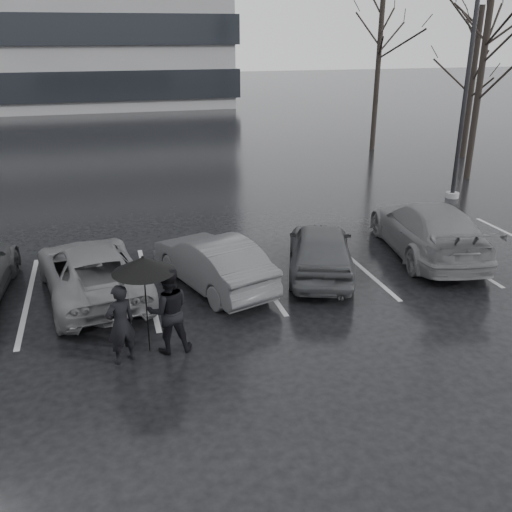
{
  "coord_description": "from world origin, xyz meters",
  "views": [
    {
      "loc": [
        -3.03,
        -10.63,
        5.87
      ],
      "look_at": [
        0.17,
        1.0,
        1.1
      ],
      "focal_mm": 40.0,
      "sensor_mm": 36.0,
      "label": 1
    }
  ],
  "objects_px": {
    "tree_ne": "(472,84)",
    "tree_north": "(378,65)",
    "car_west_b": "(91,271)",
    "tree_east": "(480,81)",
    "car_east": "(428,229)",
    "car_west_a": "(213,262)",
    "car_main": "(321,249)",
    "lamp_post": "(467,85)",
    "pedestrian_right": "(168,311)",
    "pedestrian_left": "(121,324)"
  },
  "relations": [
    {
      "from": "car_main",
      "to": "tree_north",
      "type": "height_order",
      "value": "tree_north"
    },
    {
      "from": "lamp_post",
      "to": "tree_north",
      "type": "distance_m",
      "value": 9.57
    },
    {
      "from": "car_west_a",
      "to": "pedestrian_left",
      "type": "xyz_separation_m",
      "value": [
        -2.33,
        -2.93,
        0.15
      ]
    },
    {
      "from": "car_west_a",
      "to": "pedestrian_right",
      "type": "bearing_deg",
      "value": 43.89
    },
    {
      "from": "car_main",
      "to": "tree_north",
      "type": "distance_m",
      "value": 17.7
    },
    {
      "from": "pedestrian_left",
      "to": "pedestrian_right",
      "type": "distance_m",
      "value": 0.93
    },
    {
      "from": "pedestrian_right",
      "to": "tree_east",
      "type": "bearing_deg",
      "value": -142.62
    },
    {
      "from": "car_east",
      "to": "lamp_post",
      "type": "distance_m",
      "value": 7.26
    },
    {
      "from": "pedestrian_left",
      "to": "tree_east",
      "type": "height_order",
      "value": "tree_east"
    },
    {
      "from": "car_main",
      "to": "car_west_a",
      "type": "bearing_deg",
      "value": 20.31
    },
    {
      "from": "car_east",
      "to": "tree_ne",
      "type": "distance_m",
      "value": 14.76
    },
    {
      "from": "car_west_a",
      "to": "tree_east",
      "type": "bearing_deg",
      "value": -166.72
    },
    {
      "from": "tree_ne",
      "to": "lamp_post",
      "type": "bearing_deg",
      "value": -126.69
    },
    {
      "from": "car_main",
      "to": "tree_north",
      "type": "bearing_deg",
      "value": -101.3
    },
    {
      "from": "lamp_post",
      "to": "tree_ne",
      "type": "relative_size",
      "value": 1.28
    },
    {
      "from": "car_main",
      "to": "pedestrian_right",
      "type": "xyz_separation_m",
      "value": [
        -4.24,
        -2.81,
        0.19
      ]
    },
    {
      "from": "car_west_b",
      "to": "tree_north",
      "type": "height_order",
      "value": "tree_north"
    },
    {
      "from": "lamp_post",
      "to": "tree_north",
      "type": "relative_size",
      "value": 1.06
    },
    {
      "from": "pedestrian_right",
      "to": "tree_north",
      "type": "relative_size",
      "value": 0.2
    },
    {
      "from": "pedestrian_left",
      "to": "car_main",
      "type": "bearing_deg",
      "value": -174.92
    },
    {
      "from": "lamp_post",
      "to": "tree_ne",
      "type": "height_order",
      "value": "lamp_post"
    },
    {
      "from": "car_west_a",
      "to": "car_west_b",
      "type": "relative_size",
      "value": 0.86
    },
    {
      "from": "car_east",
      "to": "tree_north",
      "type": "distance_m",
      "value": 15.81
    },
    {
      "from": "pedestrian_left",
      "to": "tree_east",
      "type": "bearing_deg",
      "value": -168.85
    },
    {
      "from": "tree_ne",
      "to": "tree_north",
      "type": "relative_size",
      "value": 0.82
    },
    {
      "from": "car_west_a",
      "to": "car_east",
      "type": "distance_m",
      "value": 6.23
    },
    {
      "from": "car_main",
      "to": "tree_ne",
      "type": "distance_m",
      "value": 17.37
    },
    {
      "from": "car_west_a",
      "to": "tree_ne",
      "type": "height_order",
      "value": "tree_ne"
    },
    {
      "from": "car_east",
      "to": "tree_north",
      "type": "bearing_deg",
      "value": -100.78
    },
    {
      "from": "car_west_a",
      "to": "tree_ne",
      "type": "distance_m",
      "value": 19.52
    },
    {
      "from": "car_west_a",
      "to": "car_main",
      "type": "bearing_deg",
      "value": 162.07
    },
    {
      "from": "pedestrian_right",
      "to": "tree_ne",
      "type": "relative_size",
      "value": 0.25
    },
    {
      "from": "tree_ne",
      "to": "pedestrian_right",
      "type": "bearing_deg",
      "value": -138.32
    },
    {
      "from": "tree_north",
      "to": "car_west_b",
      "type": "bearing_deg",
      "value": -134.52
    },
    {
      "from": "pedestrian_right",
      "to": "tree_east",
      "type": "relative_size",
      "value": 0.22
    },
    {
      "from": "tree_east",
      "to": "tree_ne",
      "type": "distance_m",
      "value": 4.74
    },
    {
      "from": "car_west_a",
      "to": "pedestrian_left",
      "type": "bearing_deg",
      "value": 32.5
    },
    {
      "from": "pedestrian_right",
      "to": "car_east",
      "type": "bearing_deg",
      "value": -156.5
    },
    {
      "from": "car_west_a",
      "to": "lamp_post",
      "type": "relative_size",
      "value": 0.44
    },
    {
      "from": "tree_north",
      "to": "lamp_post",
      "type": "bearing_deg",
      "value": -97.98
    },
    {
      "from": "tree_ne",
      "to": "car_east",
      "type": "bearing_deg",
      "value": -128.02
    },
    {
      "from": "car_west_b",
      "to": "tree_east",
      "type": "height_order",
      "value": "tree_east"
    },
    {
      "from": "car_west_a",
      "to": "car_west_b",
      "type": "distance_m",
      "value": 2.86
    },
    {
      "from": "tree_east",
      "to": "car_west_a",
      "type": "bearing_deg",
      "value": -147.74
    },
    {
      "from": "car_east",
      "to": "car_west_a",
      "type": "bearing_deg",
      "value": 14.96
    },
    {
      "from": "car_west_a",
      "to": "tree_ne",
      "type": "bearing_deg",
      "value": -160.64
    },
    {
      "from": "car_west_a",
      "to": "tree_north",
      "type": "distance_m",
      "value": 19.31
    },
    {
      "from": "tree_ne",
      "to": "tree_north",
      "type": "xyz_separation_m",
      "value": [
        -3.5,
        3.0,
        0.75
      ]
    },
    {
      "from": "pedestrian_left",
      "to": "car_west_b",
      "type": "bearing_deg",
      "value": -105.56
    },
    {
      "from": "car_west_b",
      "to": "pedestrian_left",
      "type": "relative_size",
      "value": 2.89
    }
  ]
}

